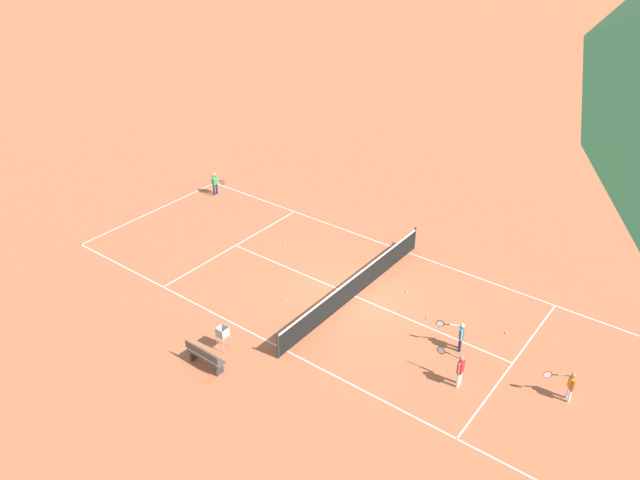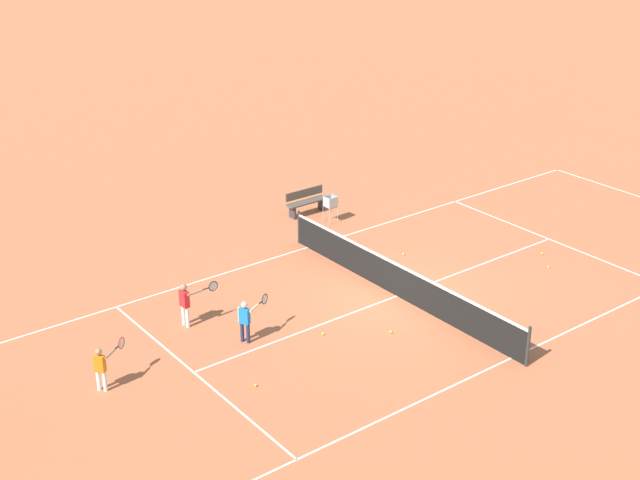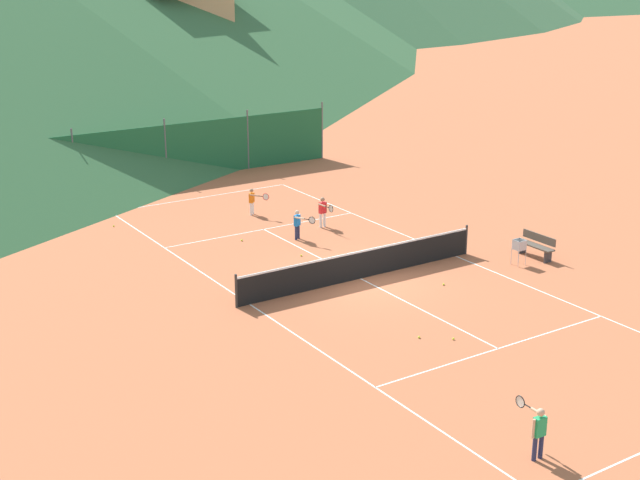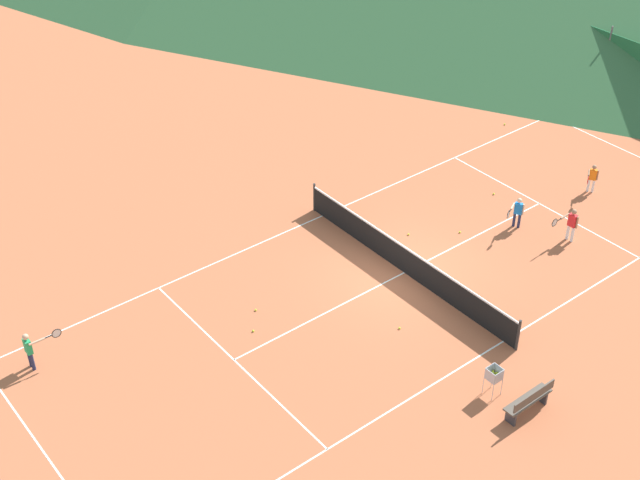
# 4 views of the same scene
# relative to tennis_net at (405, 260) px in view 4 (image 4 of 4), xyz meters

# --- Properties ---
(ground_plane) EXTENTS (600.00, 600.00, 0.00)m
(ground_plane) POSITION_rel_tennis_net_xyz_m (0.00, 0.00, -0.50)
(ground_plane) COLOR #B7603D
(court_line_markings) EXTENTS (8.25, 23.85, 0.01)m
(court_line_markings) POSITION_rel_tennis_net_xyz_m (0.00, 0.00, -0.50)
(court_line_markings) COLOR white
(court_line_markings) RESTS_ON ground
(tennis_net) EXTENTS (9.18, 0.08, 1.06)m
(tennis_net) POSITION_rel_tennis_net_xyz_m (0.00, 0.00, 0.00)
(tennis_net) COLOR #2D2D2D
(tennis_net) RESTS_ON ground
(player_far_service) EXTENTS (0.43, 0.98, 1.12)m
(player_far_service) POSITION_rel_tennis_net_xyz_m (0.46, 4.61, 0.16)
(player_far_service) COLOR #23284C
(player_far_service) RESTS_ON ground
(player_far_baseline) EXTENTS (0.51, 0.93, 1.08)m
(player_far_baseline) POSITION_rel_tennis_net_xyz_m (0.62, 8.36, 0.14)
(player_far_baseline) COLOR white
(player_far_baseline) RESTS_ON ground
(player_near_baseline) EXTENTS (0.41, 1.01, 1.20)m
(player_near_baseline) POSITION_rel_tennis_net_xyz_m (2.06, 5.38, 0.20)
(player_near_baseline) COLOR white
(player_near_baseline) RESTS_ON ground
(player_near_service) EXTENTS (0.42, 0.99, 1.19)m
(player_near_service) POSITION_rel_tennis_net_xyz_m (-3.15, -10.81, 0.20)
(player_near_service) COLOR #23284C
(player_near_service) RESTS_ON ground
(tennis_ball_near_corner) EXTENTS (0.07, 0.07, 0.07)m
(tennis_ball_near_corner) POSITION_rel_tennis_net_xyz_m (-1.36, -4.71, -0.47)
(tennis_ball_near_corner) COLOR #CCE033
(tennis_ball_near_corner) RESTS_ON ground
(tennis_ball_by_net_left) EXTENTS (0.07, 0.07, 0.07)m
(tennis_ball_by_net_left) POSITION_rel_tennis_net_xyz_m (1.88, -1.95, -0.47)
(tennis_ball_by_net_left) COLOR #CCE033
(tennis_ball_by_net_left) RESTS_ON ground
(tennis_ball_mid_court) EXTENTS (0.07, 0.07, 0.07)m
(tennis_ball_mid_court) POSITION_rel_tennis_net_xyz_m (-1.39, 5.59, -0.47)
(tennis_ball_mid_court) COLOR #CCE033
(tennis_ball_mid_court) RESTS_ON ground
(tennis_ball_alley_right) EXTENTS (0.07, 0.07, 0.07)m
(tennis_ball_alley_right) POSITION_rel_tennis_net_xyz_m (-0.46, 2.93, -0.47)
(tennis_ball_alley_right) COLOR #CCE033
(tennis_ball_alley_right) RESTS_ON ground
(tennis_ball_alley_left) EXTENTS (0.07, 0.07, 0.07)m
(tennis_ball_alley_left) POSITION_rel_tennis_net_xyz_m (-0.63, -5.31, -0.47)
(tennis_ball_alley_left) COLOR #CCE033
(tennis_ball_alley_left) RESTS_ON ground
(tennis_ball_service_box) EXTENTS (0.07, 0.07, 0.07)m
(tennis_ball_service_box) POSITION_rel_tennis_net_xyz_m (-1.42, 1.50, -0.47)
(tennis_ball_service_box) COLOR #CCE033
(tennis_ball_service_box) RESTS_ON ground
(tennis_ball_far_corner) EXTENTS (0.07, 0.07, 0.07)m
(tennis_ball_far_corner) POSITION_rel_tennis_net_xyz_m (-4.71, 9.87, -0.47)
(tennis_ball_far_corner) COLOR #CCE033
(tennis_ball_far_corner) RESTS_ON ground
(ball_hopper) EXTENTS (0.36, 0.36, 0.89)m
(ball_hopper) POSITION_rel_tennis_net_xyz_m (5.29, -1.81, 0.15)
(ball_hopper) COLOR #B7B7BC
(ball_hopper) RESTS_ON ground
(courtside_bench) EXTENTS (0.36, 1.50, 0.84)m
(courtside_bench) POSITION_rel_tennis_net_xyz_m (6.34, -1.62, -0.05)
(courtside_bench) COLOR #51473D
(courtside_bench) RESTS_ON ground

